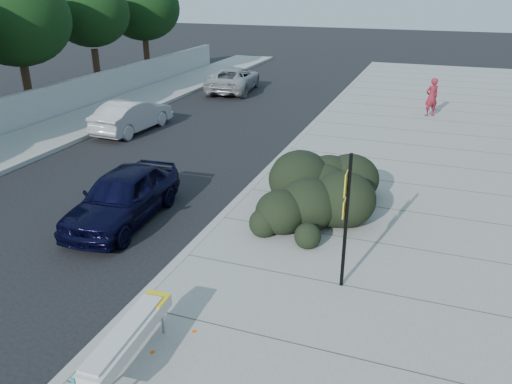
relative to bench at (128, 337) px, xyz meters
The scene contains 16 objects.
ground 3.49m from the bench, 103.79° to the left, with size 120.00×120.00×0.00m, color black.
sidewalk_near 9.62m from the bench, 60.13° to the left, with size 11.20×50.00×0.15m, color gray.
sidewalk_far 13.27m from the bench, 141.09° to the left, with size 3.00×50.00×0.15m, color gray.
curb_near 8.39m from the bench, 95.60° to the left, with size 0.22×50.00×0.17m, color #9E9E99.
curb_far 12.14m from the bench, 136.63° to the left, with size 0.22×50.00×0.17m, color #9E9E99.
tree_far_d 18.49m from the bench, 137.21° to the left, with size 4.60×4.60×6.16m.
tree_far_e 22.14m from the bench, 127.54° to the left, with size 4.00×4.00×5.90m.
tree_far_f 26.24m from the bench, 120.81° to the left, with size 4.40×4.40×6.07m.
bench is the anchor object (origin of this frame).
bike_rack 6.94m from the bench, 79.86° to the left, with size 0.11×0.59×0.86m.
sign_post 4.39m from the bench, 51.30° to the left, with size 0.10×0.32×2.75m.
hedge 6.74m from the bench, 77.67° to the left, with size 2.04×4.08×1.53m, color black.
sedan_navy 5.58m from the bench, 124.81° to the left, with size 1.61×4.00×1.36m, color black.
wagon_silver 14.08m from the bench, 122.78° to the left, with size 1.38×3.94×1.30m, color #B9BABE.
suv_silver 21.76m from the bench, 108.25° to the left, with size 2.22×4.81×1.34m, color #A5A7AB.
pedestrian 18.42m from the bench, 78.31° to the left, with size 0.61×0.40×1.68m, color maroon.
Camera 1 is at (4.80, -8.46, 5.72)m, focal length 35.00 mm.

